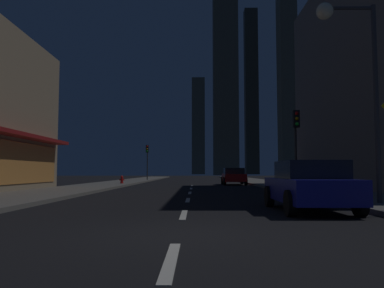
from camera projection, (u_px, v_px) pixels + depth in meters
The scene contains 14 objects.
ground_plane at pixel (193, 183), 38.82m from camera, with size 78.00×136.00×0.10m, color black.
sidewalk_right at pixel (262, 182), 38.75m from camera, with size 4.00×76.00×0.15m, color #605E59.
sidewalk_left at pixel (124, 182), 38.90m from camera, with size 4.00×76.00×0.15m, color #605E59.
lane_marking_center at pixel (189, 196), 17.88m from camera, with size 0.16×28.20×0.01m.
skyscraper_distant_tall at pixel (198, 126), 167.17m from camera, with size 5.57×8.91×41.61m, color #5C5745.
skyscraper_distant_mid at pixel (225, 80), 123.30m from camera, with size 7.92×5.90×61.28m, color #514D3D.
skyscraper_distant_short at pixel (251, 91), 160.88m from camera, with size 5.45×5.14×69.97m, color #363328.
skyscraper_distant_slender at pixel (287, 73), 135.80m from camera, with size 6.00×7.27×72.12m, color brown.
car_parked_near at pixel (309, 185), 11.07m from camera, with size 1.98×4.24×1.45m.
car_parked_far at pixel (234, 176), 33.18m from camera, with size 1.98×4.24×1.45m.
fire_hydrant_far_left at pixel (122, 180), 32.08m from camera, with size 0.42×0.30×0.65m.
traffic_light_near_right at pixel (296, 132), 19.73m from camera, with size 0.32×0.48×4.20m.
traffic_light_far_left at pixel (147, 154), 45.70m from camera, with size 0.32×0.48×4.20m.
street_lamp_right at pixel (349, 52), 12.57m from camera, with size 1.96×0.56×6.58m.
Camera 1 is at (0.33, -7.00, 1.14)m, focal length 35.81 mm.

